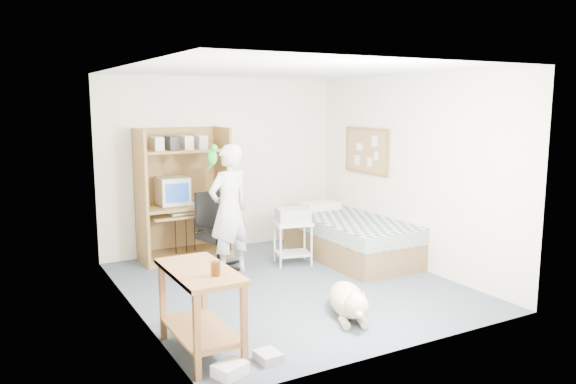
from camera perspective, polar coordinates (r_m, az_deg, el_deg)
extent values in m
plane|color=#44505D|center=(6.74, 0.17, -9.43)|extent=(4.00, 4.00, 0.00)
cube|color=silver|center=(8.24, -6.67, 2.85)|extent=(3.60, 0.02, 2.50)
cube|color=silver|center=(7.49, 12.27, 2.07)|extent=(0.02, 4.00, 2.50)
cube|color=silver|center=(5.79, -15.53, -0.11)|extent=(0.02, 4.00, 2.50)
cube|color=white|center=(6.40, 0.18, 12.31)|extent=(3.60, 4.00, 0.02)
cube|color=brown|center=(7.60, -14.68, -0.59)|extent=(0.04, 0.60, 1.80)
cube|color=brown|center=(7.96, -6.59, 0.09)|extent=(0.04, 0.60, 1.80)
cube|color=brown|center=(8.04, -11.20, 0.06)|extent=(1.20, 0.02, 1.80)
cube|color=brown|center=(7.79, -10.50, -1.40)|extent=(1.12, 0.60, 0.04)
cube|color=brown|center=(7.74, -10.29, -2.23)|extent=(1.00, 0.50, 0.03)
cube|color=brown|center=(7.69, -10.67, 4.17)|extent=(1.12, 0.55, 0.03)
cube|color=brown|center=(7.95, -10.36, -6.30)|extent=(1.12, 0.60, 0.10)
cube|color=brown|center=(7.85, 6.34, -5.42)|extent=(1.00, 2.00, 0.36)
cube|color=#29606F|center=(7.78, 6.38, -3.42)|extent=(1.02, 2.02, 0.20)
cube|color=white|center=(8.40, 3.22, -1.46)|extent=(0.55, 0.35, 0.12)
cube|color=brown|center=(4.86, -8.95, -7.96)|extent=(0.50, 1.00, 0.04)
cube|color=brown|center=(4.53, -9.23, -14.41)|extent=(0.05, 0.05, 0.70)
cube|color=brown|center=(4.67, -4.48, -13.58)|extent=(0.05, 0.05, 0.70)
cube|color=brown|center=(5.33, -12.62, -10.83)|extent=(0.05, 0.05, 0.70)
cube|color=brown|center=(5.44, -8.52, -10.26)|extent=(0.05, 0.05, 0.70)
cube|color=brown|center=(5.04, -8.80, -13.73)|extent=(0.46, 0.92, 0.03)
cube|color=olive|center=(8.15, 8.00, 4.16)|extent=(0.03, 0.90, 0.60)
cube|color=brown|center=(8.12, 8.03, 6.34)|extent=(0.04, 0.94, 0.04)
cube|color=brown|center=(8.18, 7.94, 2.00)|extent=(0.04, 0.94, 0.04)
cylinder|color=black|center=(7.40, -7.02, -7.47)|extent=(0.56, 0.56, 0.06)
cylinder|color=black|center=(7.36, -7.04, -6.16)|extent=(0.06, 0.06, 0.37)
cube|color=black|center=(7.30, -7.08, -4.48)|extent=(0.52, 0.52, 0.07)
cube|color=black|center=(7.40, -8.14, -1.90)|extent=(0.39, 0.16, 0.51)
cube|color=black|center=(7.13, -8.57, -3.69)|extent=(0.11, 0.28, 0.04)
cube|color=black|center=(7.41, -5.68, -3.15)|extent=(0.11, 0.28, 0.04)
imported|color=silver|center=(7.01, -5.99, -1.82)|extent=(0.68, 0.54, 1.64)
ellipsoid|color=#138920|center=(6.86, -7.68, 3.49)|extent=(0.12, 0.12, 0.19)
sphere|color=#138920|center=(6.82, -7.52, 4.48)|extent=(0.08, 0.08, 0.08)
cone|color=#D75C13|center=(6.79, -7.30, 4.46)|extent=(0.04, 0.04, 0.03)
cylinder|color=#138920|center=(6.91, -7.90, 2.60)|extent=(0.06, 0.13, 0.12)
ellipsoid|color=tan|center=(5.84, 6.00, -10.81)|extent=(0.58, 0.78, 0.32)
sphere|color=tan|center=(5.46, 6.96, -11.43)|extent=(0.24, 0.24, 0.24)
cone|color=tan|center=(5.39, 6.41, -10.46)|extent=(0.07, 0.07, 0.09)
cone|color=tan|center=(5.41, 7.65, -10.38)|extent=(0.07, 0.07, 0.09)
ellipsoid|color=tan|center=(5.38, 7.21, -12.19)|extent=(0.12, 0.15, 0.08)
cylinder|color=tan|center=(6.21, 5.21, -10.16)|extent=(0.14, 0.23, 0.11)
cube|color=silver|center=(7.44, 0.51, -3.19)|extent=(0.56, 0.49, 0.04)
cube|color=silver|center=(7.54, 0.50, -6.25)|extent=(0.51, 0.44, 0.03)
cylinder|color=silver|center=(7.27, -0.31, -5.74)|extent=(0.03, 0.03, 0.56)
cylinder|color=silver|center=(7.48, 2.53, -5.33)|extent=(0.03, 0.03, 0.56)
cylinder|color=silver|center=(7.55, -1.51, -5.18)|extent=(0.03, 0.03, 0.56)
cylinder|color=silver|center=(7.75, 1.26, -4.81)|extent=(0.03, 0.03, 0.56)
cube|color=#A6A7A2|center=(7.42, 0.51, -2.37)|extent=(0.49, 0.41, 0.18)
cube|color=beige|center=(7.76, -11.65, 0.13)|extent=(0.40, 0.42, 0.37)
cube|color=navy|center=(7.57, -11.20, -0.08)|extent=(0.31, 0.02, 0.25)
cube|color=beige|center=(7.69, -10.29, -2.07)|extent=(0.46, 0.20, 0.03)
cylinder|color=gold|center=(7.83, -8.28, -0.69)|extent=(0.08, 0.08, 0.12)
cylinder|color=#431F0A|center=(4.64, -7.37, -7.72)|extent=(0.08, 0.08, 0.12)
cube|color=white|center=(4.69, -5.91, -17.48)|extent=(0.31, 0.28, 0.10)
cube|color=#BABAB4|center=(4.90, -2.03, -16.37)|extent=(0.20, 0.23, 0.08)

